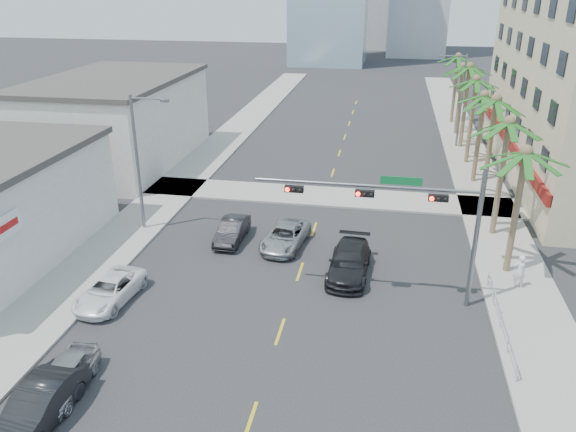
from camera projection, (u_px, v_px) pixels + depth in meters
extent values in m
plane|color=#262628|center=(262.00, 387.00, 23.12)|extent=(260.00, 260.00, 0.00)
cube|color=gray|center=(492.00, 218.00, 39.24)|extent=(4.00, 120.00, 0.15)
cube|color=gray|center=(167.00, 196.00, 43.16)|extent=(4.00, 120.00, 0.15)
cube|color=gray|center=(325.00, 196.00, 43.01)|extent=(80.00, 4.00, 0.15)
cube|color=maroon|center=(508.00, 141.00, 46.76)|extent=(0.30, 28.00, 0.80)
cube|color=beige|center=(117.00, 122.00, 50.24)|extent=(11.00, 18.00, 7.20)
cylinder|color=slate|center=(475.00, 242.00, 27.49)|extent=(0.24, 0.24, 7.20)
cylinder|color=slate|center=(365.00, 186.00, 27.36)|extent=(11.00, 0.16, 0.16)
cube|color=#0C662D|center=(401.00, 181.00, 26.95)|extent=(2.00, 0.05, 0.40)
cube|color=black|center=(438.00, 198.00, 26.79)|extent=(0.95, 0.28, 0.32)
sphere|color=#FF0C05|center=(432.00, 199.00, 26.70)|extent=(0.22, 0.22, 0.22)
cube|color=black|center=(365.00, 193.00, 27.36)|extent=(0.95, 0.28, 0.32)
sphere|color=#FF0C05|center=(358.00, 194.00, 27.27)|extent=(0.22, 0.22, 0.22)
cube|color=black|center=(294.00, 189.00, 27.94)|extent=(0.95, 0.28, 0.32)
sphere|color=#FF0C05|center=(287.00, 190.00, 27.84)|extent=(0.22, 0.22, 0.22)
cylinder|color=brown|center=(515.00, 215.00, 30.68)|extent=(0.36, 0.36, 7.20)
cylinder|color=brown|center=(500.00, 180.00, 35.32)|extent=(0.36, 0.36, 7.56)
cylinder|color=brown|center=(488.00, 154.00, 39.96)|extent=(0.36, 0.36, 7.92)
cylinder|color=brown|center=(478.00, 140.00, 44.80)|extent=(0.36, 0.36, 7.20)
cylinder|color=brown|center=(471.00, 122.00, 49.44)|extent=(0.36, 0.36, 7.56)
cylinder|color=brown|center=(465.00, 108.00, 54.08)|extent=(0.36, 0.36, 7.92)
cylinder|color=brown|center=(459.00, 101.00, 58.93)|extent=(0.36, 0.36, 7.20)
cylinder|color=brown|center=(455.00, 90.00, 63.56)|extent=(0.36, 0.36, 7.56)
cylinder|color=slate|center=(138.00, 165.00, 35.86)|extent=(0.20, 0.20, 9.00)
cylinder|color=slate|center=(147.00, 98.00, 34.00)|extent=(2.20, 0.12, 0.12)
cube|color=slate|center=(165.00, 101.00, 33.85)|extent=(0.50, 0.25, 0.18)
cylinder|color=slate|center=(461.00, 102.00, 53.93)|extent=(0.20, 0.20, 9.00)
cylinder|color=slate|center=(455.00, 56.00, 52.43)|extent=(2.20, 0.12, 0.12)
cube|color=slate|center=(442.00, 57.00, 52.64)|extent=(0.50, 0.25, 0.18)
cylinder|color=silver|center=(500.00, 320.00, 26.66)|extent=(0.08, 8.00, 0.08)
cylinder|color=silver|center=(502.00, 314.00, 26.52)|extent=(0.08, 8.00, 0.08)
cylinder|color=silver|center=(516.00, 375.00, 23.06)|extent=(0.08, 0.08, 1.00)
cylinder|color=silver|center=(508.00, 346.00, 24.87)|extent=(0.08, 0.08, 1.00)
cylinder|color=silver|center=(500.00, 321.00, 26.68)|extent=(0.08, 0.08, 1.00)
cylinder|color=silver|center=(494.00, 299.00, 28.49)|extent=(0.08, 0.08, 1.00)
cylinder|color=silver|center=(488.00, 280.00, 30.30)|extent=(0.08, 0.08, 1.00)
imported|color=#B0B0B5|center=(64.00, 377.00, 22.65)|extent=(1.92, 4.18, 1.39)
imported|color=black|center=(39.00, 405.00, 21.06)|extent=(1.74, 4.73, 1.55)
imported|color=white|center=(110.00, 290.00, 29.01)|extent=(2.58, 4.84, 1.30)
imported|color=black|center=(232.00, 230.00, 35.75)|extent=(1.49, 4.21, 1.38)
imported|color=#ABACB0|center=(285.00, 236.00, 34.97)|extent=(2.86, 5.12, 1.35)
imported|color=black|center=(349.00, 262.00, 31.60)|extent=(2.41, 5.47, 1.56)
imported|color=white|center=(519.00, 271.00, 29.96)|extent=(0.75, 0.55, 1.89)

